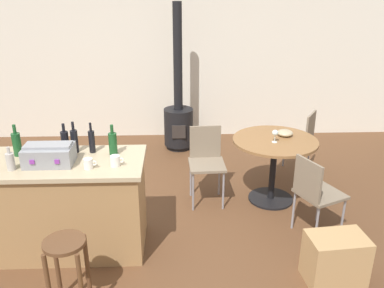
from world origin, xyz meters
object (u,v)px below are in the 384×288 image
Objects in this scene: bottle_5 at (74,141)px; wine_glass at (275,133)px; wooden_stool at (66,260)px; folding_chair_near at (300,138)px; bottle_3 at (17,144)px; cup_0 at (115,161)px; cardboard_box at (335,259)px; toolbox at (49,155)px; kitchen_island at (68,205)px; bottle_2 at (92,141)px; wood_stove at (178,116)px; bottle_0 at (113,143)px; bottle_4 at (65,141)px; bottle_1 at (10,161)px; cup_1 at (89,164)px; folding_chair_left at (315,191)px; serving_bowl at (285,133)px; folding_chair_far at (206,159)px; dining_table at (274,154)px.

wine_glass is (2.03, 0.55, -0.16)m from bottle_5.
folding_chair_near is (2.44, 2.31, 0.06)m from wooden_stool.
cup_0 is at bearing -16.26° from bottle_3.
bottle_3 is at bearing 165.49° from cardboard_box.
bottle_5 is 2.48× the size of cup_0.
bottle_3 reaches higher than toolbox.
wine_glass is at bearing 28.63° from cup_0.
bottle_2 reaches higher than kitchen_island.
wood_stove is at bearing 121.06° from wine_glass.
bottle_0 is 0.98× the size of bottle_3.
bottle_3 reaches higher than kitchen_island.
cardboard_box is at bearing -18.31° from bottle_4.
cardboard_box is at bearing -20.26° from bottle_0.
bottle_1 reaches higher than toolbox.
wood_stove is at bearing 75.33° from bottle_0.
cardboard_box is (1.87, -0.45, -0.74)m from cup_0.
bottle_3 is (-0.88, 0.02, 0.00)m from bottle_0.
folding_chair_left is at bearing 7.61° from cup_1.
serving_bowl is at bearing 40.23° from wooden_stool.
cardboard_box is at bearing -91.63° from folding_chair_left.
wooden_stool is 0.71× the size of folding_chair_far.
bottle_4 is (-0.46, 0.08, -0.00)m from bottle_0.
cup_0 is at bearing -78.54° from bottle_0.
wooden_stool is 1.19m from bottle_4.
bottle_0 reaches higher than wine_glass.
toolbox is at bearing -30.46° from bottle_3.
dining_table is (1.95, 1.65, 0.13)m from wooden_stool.
dining_table is 2.28m from bottle_4.
wooden_stool is at bearing -70.25° from toolbox.
cup_1 reaches higher than wooden_stool.
toolbox is (-2.71, -1.55, 0.49)m from folding_chair_near.
bottle_0 reaches higher than cup_0.
folding_chair_near is at bearing 31.90° from bottle_0.
bottle_0 is (-2.18, -1.36, 0.51)m from folding_chair_near.
folding_chair_left is 0.39× the size of wood_stove.
bottle_0 reaches higher than folding_chair_far.
bottle_0 reaches higher than serving_bowl.
dining_table is 0.30m from wine_glass.
folding_chair_left is 0.75m from cardboard_box.
folding_chair_left is 5.92× the size of wine_glass.
folding_chair_far is (-1.26, -0.61, 0.01)m from folding_chair_near.
bottle_5 is (-2.06, -0.63, 0.45)m from dining_table.
folding_chair_left is at bearing 88.37° from cardboard_box.
folding_chair_near reaches higher than serving_bowl.
toolbox is 0.28m from bottle_4.
folding_chair_near is 2.91m from cup_1.
bottle_2 is 0.37m from cup_1.
wine_glass is (-0.52, -0.73, 0.35)m from folding_chair_near.
folding_chair_left is at bearing -2.24° from bottle_5.
toolbox is at bearing -158.10° from dining_table.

